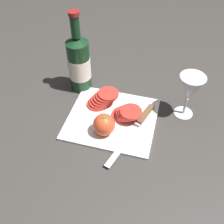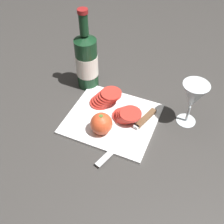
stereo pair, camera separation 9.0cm
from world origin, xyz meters
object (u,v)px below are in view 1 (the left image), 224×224
Objects in this scene: tomato_slice_stack_near at (127,113)px; knife at (141,121)px; wine_bottle at (79,64)px; whole_tomato at (104,125)px; wine_glass at (190,89)px; tomato_slice_stack_far at (103,99)px.

knife is at bearing 170.30° from tomato_slice_stack_near.
wine_bottle is at bearing -99.38° from knife.
tomato_slice_stack_near reaches higher than knife.
whole_tomato reaches higher than knife.
wine_glass is 0.31m from whole_tomato.
wine_glass is 1.48× the size of tomato_slice_stack_far.
tomato_slice_stack_near is (-0.21, 0.13, -0.08)m from wine_bottle.
tomato_slice_stack_near is at bearing 23.58° from wine_glass.
wine_bottle reaches higher than tomato_slice_stack_far.
wine_glass reaches higher than tomato_slice_stack_near.
wine_glass reaches higher than knife.
whole_tomato is 0.14m from knife.
whole_tomato is at bearing -38.00° from knife.
wine_glass is 1.57× the size of tomato_slice_stack_near.
tomato_slice_stack_near is (-0.06, -0.08, -0.02)m from whole_tomato.
whole_tomato is at bearing 33.87° from wine_glass.
knife is (-0.27, 0.13, -0.10)m from wine_bottle.
wine_glass is 0.23m from tomato_slice_stack_near.
whole_tomato is 0.26× the size of knife.
wine_bottle is 0.31m from knife.
wine_bottle is 1.88× the size of wine_glass.
whole_tomato is 0.70× the size of tomato_slice_stack_near.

